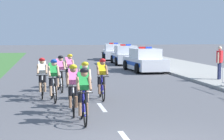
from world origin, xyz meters
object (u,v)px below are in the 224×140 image
at_px(cyclist_fifth, 53,79).
at_px(cyclist_sixth, 42,77).
at_px(cyclist_eighth, 69,70).
at_px(police_car_third, 114,52).
at_px(cyclist_lead, 83,94).
at_px(police_car_nearest, 145,61).
at_px(police_car_second, 125,56).
at_px(spectator_back, 220,60).
at_px(cyclist_seventh, 60,73).
at_px(cyclist_second, 73,88).
at_px(cyclist_fourth, 102,78).
at_px(cyclist_third, 85,84).

distance_m(cyclist_fifth, cyclist_sixth, 1.06).
bearing_deg(cyclist_eighth, police_car_third, 74.28).
relative_size(cyclist_lead, police_car_nearest, 0.38).
bearing_deg(police_car_second, spectator_back, -78.99).
bearing_deg(police_car_second, cyclist_seventh, -111.82).
xyz_separation_m(cyclist_fifth, cyclist_eighth, (0.77, 3.50, 0.00)).
bearing_deg(cyclist_second, cyclist_eighth, 87.83).
xyz_separation_m(cyclist_fifth, cyclist_seventh, (0.32, 2.41, 0.00)).
xyz_separation_m(cyclist_fifth, police_car_third, (6.02, 22.17, -0.11)).
height_order(cyclist_seventh, cyclist_eighth, same).
bearing_deg(cyclist_fourth, cyclist_lead, -105.41).
xyz_separation_m(cyclist_lead, cyclist_eighth, (0.04, 7.11, 0.00)).
distance_m(cyclist_third, police_car_second, 18.72).
bearing_deg(spectator_back, police_car_third, 97.62).
bearing_deg(cyclist_sixth, police_car_third, 73.16).
distance_m(cyclist_second, cyclist_fourth, 2.83).
bearing_deg(cyclist_seventh, cyclist_sixth, -116.60).
xyz_separation_m(cyclist_sixth, cyclist_seventh, (0.71, 1.42, 0.00)).
distance_m(police_car_nearest, police_car_third, 11.76).
relative_size(cyclist_fifth, police_car_nearest, 0.38).
xyz_separation_m(cyclist_second, cyclist_seventh, (-0.22, 4.83, 0.00)).
bearing_deg(police_car_second, cyclist_second, -106.04).
bearing_deg(cyclist_second, cyclist_third, 66.68).
relative_size(cyclist_lead, cyclist_second, 1.00).
relative_size(cyclist_second, spectator_back, 1.03).
distance_m(police_car_nearest, spectator_back, 6.39).
height_order(police_car_third, spectator_back, spectator_back).
xyz_separation_m(cyclist_third, cyclist_fifth, (-0.98, 1.39, 0.00)).
distance_m(cyclist_fourth, cyclist_fifth, 1.77).
bearing_deg(cyclist_sixth, spectator_back, 21.76).
distance_m(cyclist_fourth, spectator_back, 7.93).
xyz_separation_m(cyclist_fourth, cyclist_seventh, (-1.44, 2.28, 0.00)).
height_order(cyclist_second, police_car_third, police_car_third).
xyz_separation_m(cyclist_sixth, police_car_second, (6.41, 15.66, -0.11)).
bearing_deg(police_car_third, cyclist_sixth, -106.84).
bearing_deg(cyclist_lead, cyclist_fifth, 101.43).
bearing_deg(police_car_second, police_car_third, 90.01).
distance_m(cyclist_lead, cyclist_sixth, 4.73).
bearing_deg(cyclist_third, cyclist_sixth, 120.06).
xyz_separation_m(cyclist_fifth, police_car_nearest, (6.02, 10.41, -0.11)).
height_order(cyclist_lead, cyclist_sixth, same).
relative_size(police_car_second, police_car_third, 0.98).
xyz_separation_m(cyclist_eighth, police_car_third, (5.25, 18.67, -0.11)).
height_order(police_car_nearest, police_car_third, same).
bearing_deg(cyclist_sixth, police_car_second, 67.73).
height_order(cyclist_sixth, spectator_back, spectator_back).
distance_m(cyclist_eighth, spectator_back, 7.69).
xyz_separation_m(cyclist_second, cyclist_fourth, (1.22, 2.55, 0.00)).
distance_m(cyclist_second, police_car_third, 25.18).
distance_m(cyclist_third, cyclist_eighth, 4.89).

